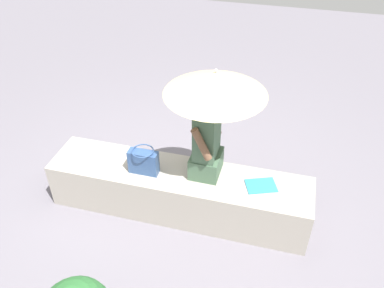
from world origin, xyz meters
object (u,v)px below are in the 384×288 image
at_px(handbag_black, 143,161).
at_px(parasol, 216,83).
at_px(magazine, 261,186).
at_px(person_seated, 207,140).

bearing_deg(handbag_black, parasol, 14.95).
xyz_separation_m(parasol, handbag_black, (-0.65, -0.17, -0.85)).
height_order(parasol, magazine, parasol).
xyz_separation_m(handbag_black, magazine, (1.14, 0.09, -0.13)).
relative_size(parasol, handbag_black, 3.84).
relative_size(handbag_black, magazine, 1.04).
height_order(handbag_black, magazine, handbag_black).
xyz_separation_m(person_seated, handbag_black, (-0.59, -0.16, -0.26)).
bearing_deg(magazine, person_seated, 151.63).
relative_size(person_seated, magazine, 3.21).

